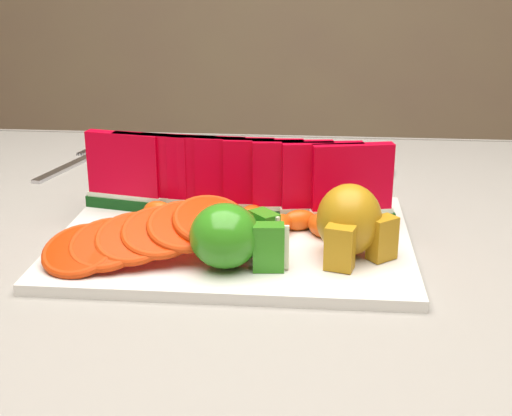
{
  "coord_description": "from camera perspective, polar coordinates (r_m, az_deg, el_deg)",
  "views": [
    {
      "loc": [
        0.14,
        -0.76,
        1.08
      ],
      "look_at": [
        0.08,
        -0.02,
        0.81
      ],
      "focal_mm": 50.0,
      "sensor_mm": 36.0,
      "label": 1
    }
  ],
  "objects": [
    {
      "name": "watermelon_row",
      "position": [
        0.86,
        -1.71,
        2.28
      ],
      "size": [
        0.39,
        0.07,
        0.1
      ],
      "color": "#0F3A0B",
      "rests_on": "platter"
    },
    {
      "name": "apple_cluster",
      "position": [
        0.73,
        -1.93,
        -2.29
      ],
      "size": [
        0.11,
        0.1,
        0.07
      ],
      "color": "#1F930C",
      "rests_on": "platter"
    },
    {
      "name": "pear_cluster",
      "position": [
        0.76,
        7.58,
        -1.15
      ],
      "size": [
        0.09,
        0.09,
        0.08
      ],
      "color": "#926216",
      "rests_on": "platter"
    },
    {
      "name": "tablecloth",
      "position": [
        0.85,
        -5.23,
        -5.29
      ],
      "size": [
        1.53,
        1.03,
        0.2
      ],
      "color": "gray",
      "rests_on": "table"
    },
    {
      "name": "table",
      "position": [
        0.88,
        -5.1,
        -8.98
      ],
      "size": [
        1.4,
        0.9,
        0.75
      ],
      "color": "#4E2D1D",
      "rests_on": "ground"
    },
    {
      "name": "platter",
      "position": [
        0.82,
        -1.74,
        -2.54
      ],
      "size": [
        0.4,
        0.3,
        0.01
      ],
      "color": "silver",
      "rests_on": "tablecloth"
    },
    {
      "name": "orange_fan_back",
      "position": [
        0.93,
        -0.99,
        1.95
      ],
      "size": [
        0.28,
        0.1,
        0.04
      ],
      "color": "#EB3100",
      "rests_on": "platter"
    },
    {
      "name": "side_plate",
      "position": [
        1.1,
        6.29,
        3.2
      ],
      "size": [
        0.18,
        0.18,
        0.01
      ],
      "color": "silver",
      "rests_on": "tablecloth"
    },
    {
      "name": "fork",
      "position": [
        1.16,
        -14.64,
        3.36
      ],
      "size": [
        0.06,
        0.19,
        0.0
      ],
      "color": "silver",
      "rests_on": "tablecloth"
    },
    {
      "name": "tangerine_segments",
      "position": [
        0.83,
        -0.72,
        -0.87
      ],
      "size": [
        0.24,
        0.08,
        0.03
      ],
      "color": "orange",
      "rests_on": "platter"
    },
    {
      "name": "orange_fan_front",
      "position": [
        0.75,
        -8.79,
        -2.15
      ],
      "size": [
        0.23,
        0.14,
        0.06
      ],
      "color": "#EB3100",
      "rests_on": "platter"
    }
  ]
}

